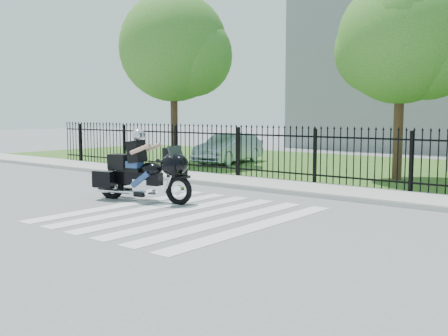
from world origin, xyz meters
The scene contains 12 objects.
ground centered at (0.00, 0.00, 0.00)m, with size 120.00×120.00×0.00m, color slate.
crosswalk centered at (0.00, 0.00, 0.01)m, with size 5.00×5.50×0.01m, color silver, non-canonical shape.
sidewalk centered at (0.00, 5.00, 0.06)m, with size 40.00×2.00×0.12m, color #ADAAA3.
curb centered at (0.00, 4.00, 0.06)m, with size 40.00×0.12×0.12m, color #ADAAA3.
grass_strip centered at (0.00, 12.00, 0.01)m, with size 40.00×12.00×0.02m, color #2C5B1F.
iron_fence centered at (0.00, 6.00, 0.90)m, with size 26.00×0.04×1.80m.
tree_left centered at (-8.50, 8.50, 5.17)m, with size 4.80×4.80×7.58m.
tree_mid centered at (1.50, 9.00, 4.67)m, with size 4.20×4.20×6.78m.
building_tall centered at (-3.00, 26.00, 6.00)m, with size 15.00×10.00×12.00m, color gray.
motorcycle_rider centered at (-2.15, 0.67, 0.79)m, with size 2.88×1.32×1.92m.
parked_car centered at (-6.61, 10.07, 0.69)m, with size 1.43×4.09×1.35m, color #A4BDCE.
litter_bin centered at (-6.19, 5.70, 0.54)m, with size 0.37×0.37×0.84m, color black.
Camera 1 is at (7.96, -8.51, 2.28)m, focal length 42.00 mm.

